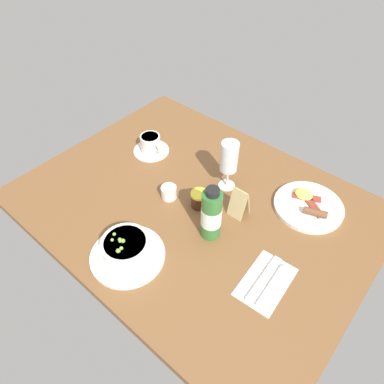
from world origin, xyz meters
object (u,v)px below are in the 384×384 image
(porridge_bowl, at_px, (127,250))
(menu_card, at_px, (240,202))
(coffee_cup, at_px, (151,145))
(wine_glass, at_px, (229,159))
(jam_jar, at_px, (199,199))
(breakfast_plate, at_px, (308,205))
(creamer_jug, at_px, (169,192))
(sauce_bottle_green, at_px, (211,215))
(cutlery_setting, at_px, (267,280))

(porridge_bowl, xyz_separation_m, menu_card, (0.14, 0.34, 0.02))
(coffee_cup, bearing_deg, wine_glass, 6.26)
(coffee_cup, relative_size, jam_jar, 2.39)
(menu_card, bearing_deg, porridge_bowl, -112.69)
(breakfast_plate, relative_size, menu_card, 2.17)
(jam_jar, bearing_deg, breakfast_plate, 39.29)
(jam_jar, relative_size, breakfast_plate, 0.26)
(breakfast_plate, bearing_deg, creamer_jug, -145.47)
(creamer_jug, xyz_separation_m, menu_card, (0.21, 0.09, 0.03))
(porridge_bowl, relative_size, breakfast_plate, 0.96)
(coffee_cup, height_order, creamer_jug, coffee_cup)
(coffee_cup, distance_m, menu_card, 0.43)
(jam_jar, height_order, sauce_bottle_green, sauce_bottle_green)
(porridge_bowl, distance_m, cutlery_setting, 0.39)
(cutlery_setting, height_order, menu_card, menu_card)
(sauce_bottle_green, bearing_deg, wine_glass, 113.59)
(sauce_bottle_green, relative_size, menu_card, 1.84)
(coffee_cup, relative_size, sauce_bottle_green, 0.72)
(breakfast_plate, bearing_deg, cutlery_setting, -82.12)
(creamer_jug, bearing_deg, menu_card, 22.57)
(jam_jar, bearing_deg, wine_glass, 84.68)
(menu_card, bearing_deg, sauce_bottle_green, -97.72)
(coffee_cup, bearing_deg, sauce_bottle_green, -21.35)
(jam_jar, bearing_deg, sauce_bottle_green, -33.17)
(porridge_bowl, bearing_deg, wine_glass, 84.67)
(cutlery_setting, height_order, creamer_jug, creamer_jug)
(wine_glass, xyz_separation_m, jam_jar, (-0.01, -0.13, -0.09))
(coffee_cup, relative_size, menu_card, 1.32)
(cutlery_setting, xyz_separation_m, sauce_bottle_green, (-0.22, 0.03, 0.08))
(porridge_bowl, height_order, sauce_bottle_green, sauce_bottle_green)
(porridge_bowl, height_order, breakfast_plate, porridge_bowl)
(menu_card, bearing_deg, cutlery_setting, -36.45)
(sauce_bottle_green, height_order, breakfast_plate, sauce_bottle_green)
(breakfast_plate, distance_m, menu_card, 0.23)
(breakfast_plate, bearing_deg, wine_glass, -161.07)
(cutlery_setting, relative_size, breakfast_plate, 0.83)
(creamer_jug, distance_m, breakfast_plate, 0.45)
(cutlery_setting, xyz_separation_m, jam_jar, (-0.32, 0.09, 0.03))
(cutlery_setting, bearing_deg, creamer_jug, 171.99)
(jam_jar, distance_m, sauce_bottle_green, 0.13)
(porridge_bowl, distance_m, breakfast_plate, 0.59)
(coffee_cup, height_order, jam_jar, coffee_cup)
(coffee_cup, bearing_deg, cutlery_setting, -16.66)
(wine_glass, height_order, menu_card, wine_glass)
(wine_glass, bearing_deg, breakfast_plate, 18.93)
(coffee_cup, xyz_separation_m, wine_glass, (0.33, 0.04, 0.09))
(jam_jar, height_order, breakfast_plate, jam_jar)
(porridge_bowl, relative_size, sauce_bottle_green, 1.13)
(creamer_jug, bearing_deg, breakfast_plate, 34.53)
(menu_card, bearing_deg, jam_jar, -153.99)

